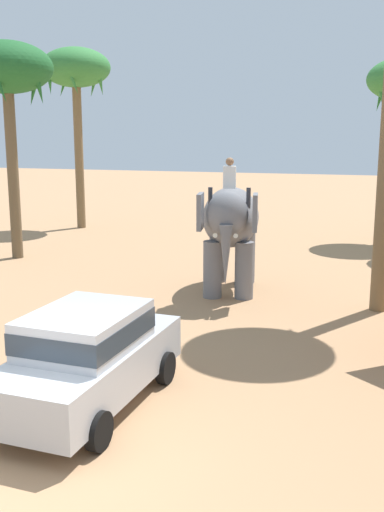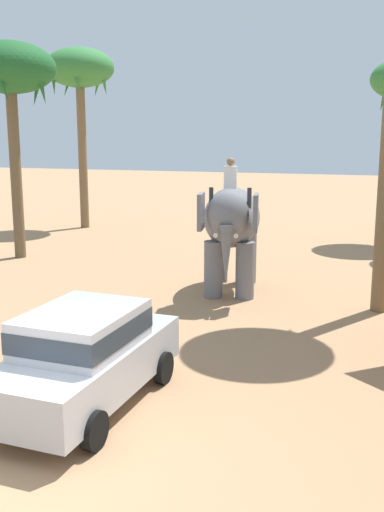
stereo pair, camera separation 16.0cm
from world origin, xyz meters
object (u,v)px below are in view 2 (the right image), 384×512
(elephant_with_mahout, at_px, (231,224))
(palm_tree_far_back, at_px, (10,74))
(car_sedan_foreground, at_px, (85,354))
(palm_tree_behind_elephant, at_px, (80,73))

(elephant_with_mahout, xyz_separation_m, palm_tree_far_back, (-8.62, 2.33, 4.56))
(palm_tree_far_back, bearing_deg, elephant_with_mahout, -15.09)
(car_sedan_foreground, distance_m, elephant_with_mahout, 8.06)
(palm_tree_behind_elephant, bearing_deg, elephant_with_mahout, -44.08)
(elephant_with_mahout, bearing_deg, palm_tree_behind_elephant, 135.92)
(car_sedan_foreground, xyz_separation_m, elephant_with_mahout, (0.45, 7.98, 1.06))
(car_sedan_foreground, height_order, palm_tree_behind_elephant, palm_tree_behind_elephant)
(car_sedan_foreground, relative_size, palm_tree_behind_elephant, 0.50)
(palm_tree_behind_elephant, bearing_deg, palm_tree_far_back, -81.21)
(palm_tree_behind_elephant, relative_size, palm_tree_far_back, 1.09)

